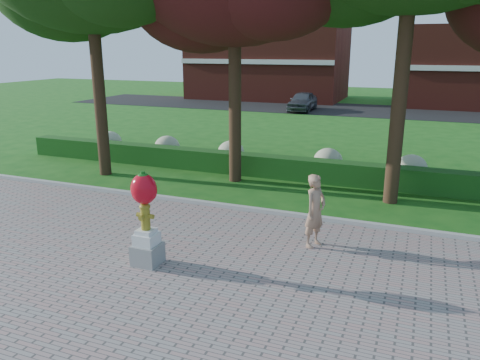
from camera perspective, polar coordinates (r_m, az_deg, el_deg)
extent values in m
plane|color=#175615|center=(11.27, -2.69, -8.91)|extent=(100.00, 100.00, 0.00)
cube|color=gray|center=(8.27, -14.81, -19.39)|extent=(40.00, 14.00, 0.04)
cube|color=#ADADA5|center=(13.83, 2.41, -3.77)|extent=(40.00, 0.18, 0.15)
cube|color=#154513|center=(17.40, 6.77, 1.39)|extent=(24.00, 0.70, 0.80)
ellipsoid|color=#A9AD84|center=(22.19, -15.60, 4.47)|extent=(1.10, 1.10, 0.99)
ellipsoid|color=#A9AD84|center=(20.55, -8.87, 3.98)|extent=(1.10, 1.10, 0.99)
ellipsoid|color=#A9AD84|center=(19.23, -1.11, 3.35)|extent=(1.10, 1.10, 0.99)
ellipsoid|color=#A9AD84|center=(18.10, 10.67, 2.28)|extent=(1.10, 1.10, 0.99)
ellipsoid|color=#A9AD84|center=(17.81, 20.16, 1.35)|extent=(1.10, 1.10, 0.99)
cube|color=black|center=(37.85, 15.12, 8.20)|extent=(50.00, 8.00, 0.02)
cube|color=maroon|center=(45.61, 3.47, 14.34)|extent=(14.00, 8.00, 7.00)
cube|color=maroon|center=(43.50, 27.17, 12.20)|extent=(12.00, 8.00, 6.40)
cylinder|color=black|center=(18.25, -16.85, 10.94)|extent=(0.44, 0.44, 6.72)
cylinder|color=black|center=(16.62, -0.62, 10.21)|extent=(0.44, 0.44, 6.16)
cylinder|color=black|center=(14.87, 19.00, 10.87)|extent=(0.44, 0.44, 7.28)
cube|color=gray|center=(10.78, -11.21, -8.82)|extent=(0.58, 0.58, 0.47)
cube|color=silver|center=(10.64, -11.31, -7.03)|extent=(0.47, 0.47, 0.26)
cube|color=silver|center=(10.57, -11.36, -6.14)|extent=(0.38, 0.38, 0.09)
cylinder|color=olive|center=(10.46, -11.46, -4.57)|extent=(0.21, 0.21, 0.52)
ellipsoid|color=olive|center=(10.37, -11.53, -3.21)|extent=(0.24, 0.24, 0.17)
cylinder|color=olive|center=(10.52, -12.16, -4.16)|extent=(0.11, 0.10, 0.10)
cylinder|color=olive|center=(10.36, -10.77, -4.39)|extent=(0.11, 0.10, 0.10)
cylinder|color=olive|center=(10.33, -11.89, -4.52)|extent=(0.11, 0.11, 0.11)
cylinder|color=olive|center=(10.35, -11.56, -2.81)|extent=(0.07, 0.07, 0.05)
ellipsoid|color=red|center=(10.25, -11.66, -1.08)|extent=(0.59, 0.53, 0.68)
ellipsoid|color=red|center=(10.34, -12.44, -1.07)|extent=(0.29, 0.29, 0.43)
ellipsoid|color=red|center=(10.16, -10.85, -1.28)|extent=(0.29, 0.29, 0.43)
cylinder|color=#145B16|center=(10.16, -11.76, 0.74)|extent=(0.09, 0.09, 0.11)
ellipsoid|color=#145B16|center=(10.16, -11.75, 0.59)|extent=(0.22, 0.22, 0.07)
imported|color=#A57B5E|center=(11.39, 9.15, -3.73)|extent=(0.65, 0.77, 1.80)
imported|color=#47494F|center=(36.56, 7.63, 9.50)|extent=(1.75, 4.24, 1.44)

